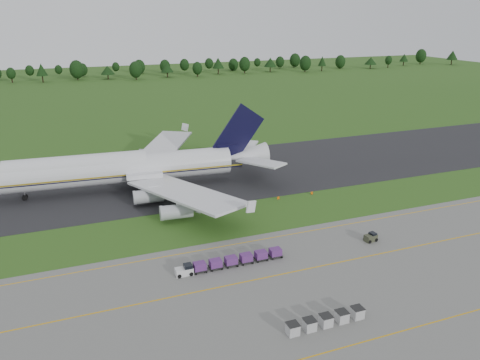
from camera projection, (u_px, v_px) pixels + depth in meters
name	position (u px, v px, depth m)	size (l,w,h in m)	color
ground	(226.00, 221.00, 91.64)	(600.00, 600.00, 0.00)	#295018
apron	(311.00, 321.00, 61.72)	(300.00, 52.00, 0.06)	slate
taxiway	(189.00, 177.00, 116.25)	(300.00, 40.00, 0.08)	black
apron_markings	(288.00, 293.00, 67.88)	(300.00, 30.20, 0.01)	#D2970C
tree_line	(111.00, 69.00, 283.45)	(528.06, 22.28, 11.30)	black
aircraft	(124.00, 168.00, 105.98)	(66.16, 64.34, 18.57)	silver
baggage_train	(229.00, 261.00, 74.83)	(17.97, 1.63, 1.57)	silver
utility_cart	(371.00, 238.00, 83.16)	(2.37, 1.62, 1.21)	#363927
uld_row	(326.00, 320.00, 60.57)	(11.14, 1.54, 1.52)	#ACACAC
edge_markers	(261.00, 201.00, 100.69)	(25.46, 0.30, 0.60)	#EC5907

